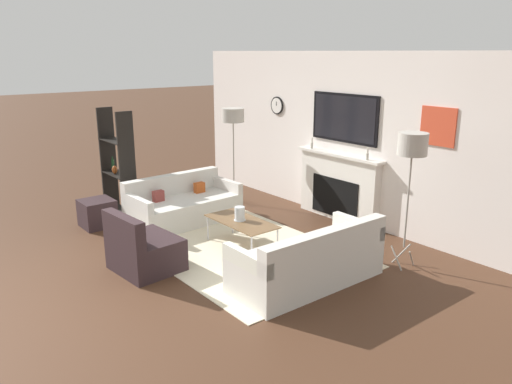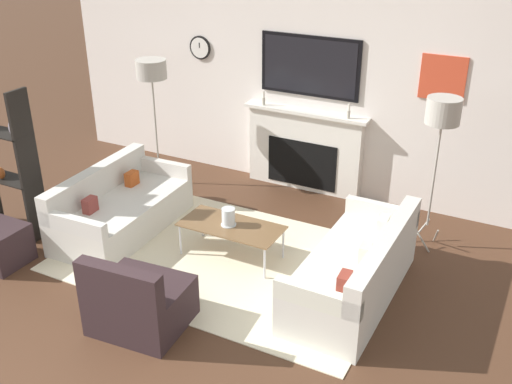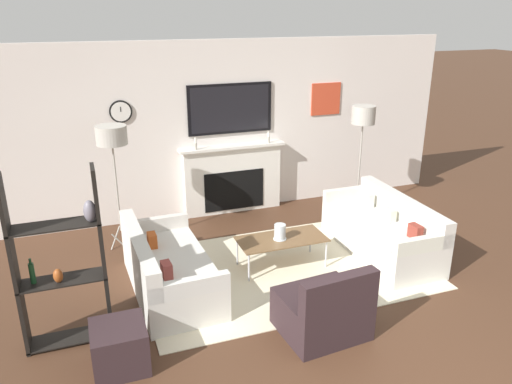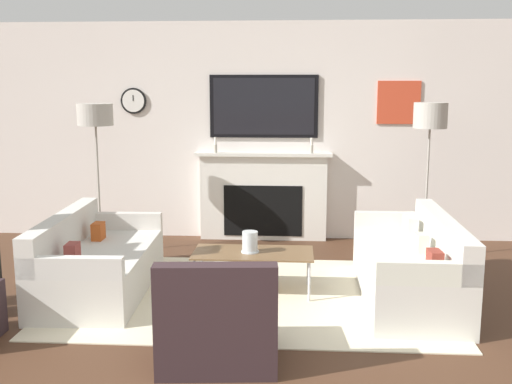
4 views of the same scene
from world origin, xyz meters
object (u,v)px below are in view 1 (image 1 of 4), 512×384
at_px(floor_lamp_right, 413,146).
at_px(ottoman, 97,213).
at_px(hurricane_candle, 240,214).
at_px(floor_lamp_left, 233,117).
at_px(couch_left, 183,206).
at_px(coffee_table, 241,222).
at_px(shelf_unit, 118,164).
at_px(couch_right, 309,262).
at_px(armchair, 143,250).

xyz_separation_m(floor_lamp_right, ottoman, (-3.97, -2.49, -1.36)).
bearing_deg(hurricane_candle, floor_lamp_left, 145.97).
distance_m(couch_left, floor_lamp_left, 1.90).
bearing_deg(couch_left, coffee_table, 3.29).
distance_m(floor_lamp_left, shelf_unit, 2.15).
bearing_deg(couch_right, ottoman, -161.82).
height_order(hurricane_candle, ottoman, hurricane_candle).
distance_m(couch_right, floor_lamp_left, 3.78).
relative_size(floor_lamp_left, floor_lamp_right, 0.99).
height_order(armchair, coffee_table, armchair).
height_order(coffee_table, ottoman, ottoman).
height_order(floor_lamp_left, ottoman, floor_lamp_left).
height_order(coffee_table, floor_lamp_right, floor_lamp_right).
bearing_deg(coffee_table, ottoman, -149.50).
relative_size(armchair, hurricane_candle, 4.38).
distance_m(coffee_table, floor_lamp_left, 2.54).
xyz_separation_m(floor_lamp_left, ottoman, (-0.27, -2.49, -1.36)).
bearing_deg(floor_lamp_right, shelf_unit, -156.42).
bearing_deg(couch_right, couch_left, -179.96).
bearing_deg(floor_lamp_left, shelf_unit, -109.76).
height_order(armchair, floor_lamp_left, floor_lamp_left).
bearing_deg(hurricane_candle, shelf_unit, -164.97).
height_order(floor_lamp_left, shelf_unit, shelf_unit).
height_order(armchair, hurricane_candle, armchair).
distance_m(couch_left, couch_right, 2.92).
height_order(armchair, ottoman, armchair).
height_order(couch_right, floor_lamp_right, floor_lamp_right).
bearing_deg(floor_lamp_left, hurricane_candle, -34.03).
xyz_separation_m(coffee_table, ottoman, (-2.13, -1.26, -0.15)).
distance_m(armchair, floor_lamp_right, 3.58).
bearing_deg(ottoman, floor_lamp_left, 83.75).
xyz_separation_m(armchair, ottoman, (-1.99, 0.19, -0.05)).
relative_size(couch_right, floor_lamp_right, 1.08).
xyz_separation_m(hurricane_candle, floor_lamp_right, (1.87, 1.24, 1.10)).
height_order(coffee_table, hurricane_candle, hurricane_candle).
distance_m(hurricane_candle, ottoman, 2.46).
bearing_deg(couch_right, coffee_table, 176.72).
distance_m(couch_left, shelf_unit, 1.37).
bearing_deg(shelf_unit, armchair, -17.57).
xyz_separation_m(couch_right, coffee_table, (-1.44, 0.08, 0.09)).
relative_size(floor_lamp_left, ottoman, 3.52).
height_order(hurricane_candle, floor_lamp_left, floor_lamp_left).
height_order(couch_right, armchair, armchair).
bearing_deg(floor_lamp_right, ottoman, -147.93).
xyz_separation_m(floor_lamp_left, floor_lamp_right, (3.70, -0.00, 0.00)).
distance_m(floor_lamp_left, ottoman, 2.85).
bearing_deg(couch_left, armchair, -45.71).
xyz_separation_m(couch_right, floor_lamp_left, (-3.30, 1.31, 1.29)).
xyz_separation_m(hurricane_candle, floor_lamp_left, (-1.83, 1.24, 1.09)).
xyz_separation_m(shelf_unit, ottoman, (0.42, -0.57, -0.65)).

